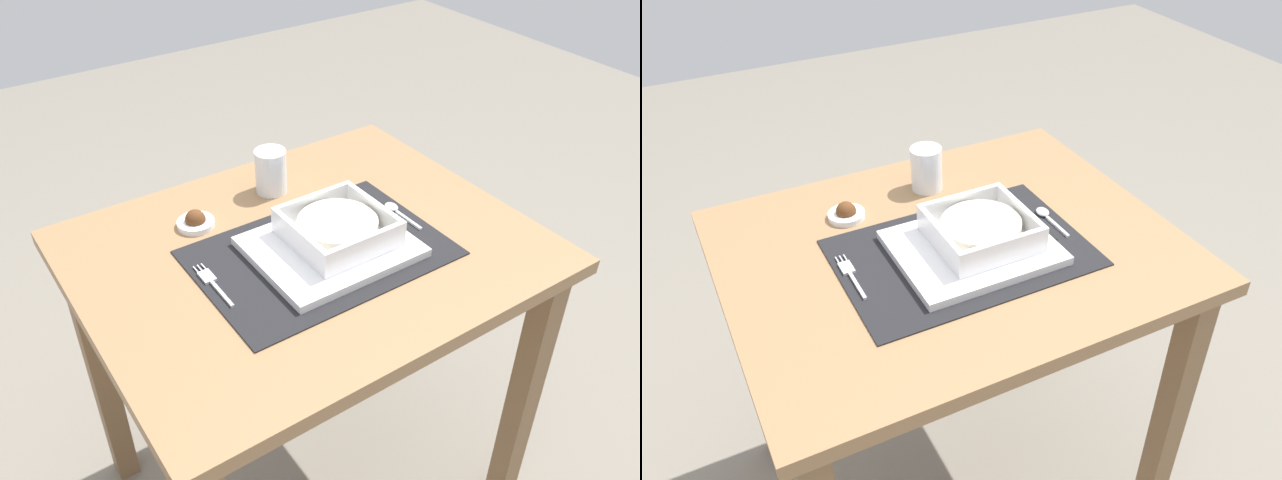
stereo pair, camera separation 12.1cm
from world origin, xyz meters
TOP-DOWN VIEW (x-y plane):
  - ground_plane at (0.00, 0.00)m, footprint 6.00×6.00m
  - dining_table at (0.00, 0.00)m, footprint 0.83×0.67m
  - placemat at (0.01, -0.03)m, footprint 0.45×0.31m
  - serving_plate at (0.03, -0.04)m, footprint 0.28×0.24m
  - porridge_bowl at (0.04, -0.04)m, footprint 0.18×0.18m
  - fork at (-0.20, -0.00)m, footprint 0.02×0.13m
  - spoon at (0.21, -0.01)m, footprint 0.02×0.11m
  - butter_knife at (0.17, -0.03)m, footprint 0.01×0.14m
  - bread_knife at (0.15, -0.05)m, footprint 0.01×0.13m
  - drinking_glass at (0.05, 0.21)m, footprint 0.07×0.07m
  - condiment_saucer at (-0.14, 0.17)m, footprint 0.07×0.07m

SIDE VIEW (x-z plane):
  - ground_plane at x=0.00m, z-range 0.00..0.00m
  - dining_table at x=0.00m, z-range 0.24..0.97m
  - placemat at x=0.01m, z-range 0.73..0.73m
  - fork at x=-0.20m, z-range 0.73..0.73m
  - butter_knife at x=0.17m, z-range 0.73..0.73m
  - bread_knife at x=0.15m, z-range 0.73..0.73m
  - spoon at x=0.21m, z-range 0.73..0.74m
  - condiment_saucer at x=-0.14m, z-range 0.72..0.76m
  - serving_plate at x=0.03m, z-range 0.73..0.74m
  - porridge_bowl at x=0.04m, z-range 0.74..0.79m
  - drinking_glass at x=0.05m, z-range 0.72..0.81m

